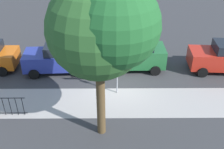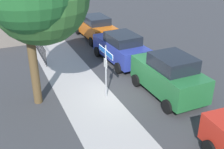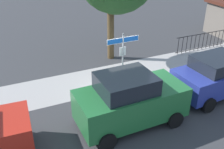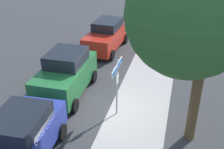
% 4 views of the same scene
% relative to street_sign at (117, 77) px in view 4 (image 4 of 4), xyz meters
% --- Properties ---
extents(ground_plane, '(60.00, 60.00, 0.00)m').
position_rel_street_sign_xyz_m(ground_plane, '(-0.09, -0.40, -1.84)').
color(ground_plane, '#38383A').
extents(sidewalk_strip, '(24.00, 2.60, 0.00)m').
position_rel_street_sign_xyz_m(sidewalk_strip, '(1.91, 0.90, -1.84)').
color(sidewalk_strip, '#A6A09D').
rests_on(sidewalk_strip, ground_plane).
extents(street_sign, '(1.57, 0.07, 2.60)m').
position_rel_street_sign_xyz_m(street_sign, '(0.00, 0.00, 0.00)').
color(street_sign, '#9EA0A5').
rests_on(street_sign, ground_plane).
extents(shade_tree, '(4.47, 4.23, 6.92)m').
position_rel_street_sign_xyz_m(shade_tree, '(0.69, 2.62, 3.00)').
color(shade_tree, brown).
rests_on(shade_tree, ground_plane).
extents(car_red, '(4.58, 2.20, 1.94)m').
position_rel_street_sign_xyz_m(car_red, '(-6.93, -2.42, -0.87)').
color(car_red, red).
rests_on(car_red, ground_plane).
extents(car_green, '(4.10, 2.11, 2.11)m').
position_rel_street_sign_xyz_m(car_green, '(-1.08, -2.79, -0.79)').
color(car_green, '#226632').
rests_on(car_green, ground_plane).
extents(car_blue, '(4.36, 2.21, 1.86)m').
position_rel_street_sign_xyz_m(car_blue, '(3.58, -2.48, -0.90)').
color(car_blue, navy).
rests_on(car_blue, ground_plane).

